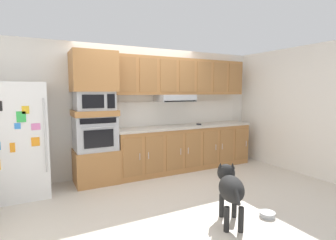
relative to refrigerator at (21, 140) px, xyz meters
The scene contains 16 objects.
ground_plane 2.37m from the refrigerator, 17.96° to the right, with size 9.60×9.60×0.00m, color beige.
back_kitchen_wall 2.17m from the refrigerator, 11.61° to the left, with size 6.20×0.12×2.50m, color silver.
side_panel_right 4.96m from the refrigerator, ahead, with size 0.12×7.10×2.50m, color white.
refrigerator is the anchor object (origin of this frame).
oven_base_cabinet 1.28m from the refrigerator, ahead, with size 0.74×0.62×0.60m, color #A8703D.
built_in_oven 1.15m from the refrigerator, ahead, with size 0.70×0.62×0.60m.
appliance_mid_shelf 1.20m from the refrigerator, ahead, with size 0.74×0.62×0.10m, color #A8703D.
microwave 1.28m from the refrigerator, ahead, with size 0.64×0.54×0.32m.
appliance_upper_cabinet 1.57m from the refrigerator, ahead, with size 0.74×0.62×0.68m, color #A8703D.
lower_cabinet_run 3.04m from the refrigerator, ahead, with size 2.99×0.63×0.88m.
countertop_slab 3.01m from the refrigerator, ahead, with size 3.03×0.64×0.04m, color #BCB2A3.
backsplash_panel 3.04m from the refrigerator, ahead, with size 3.03×0.02×0.50m, color silver.
upper_cabinet_with_hood 3.17m from the refrigerator, ahead, with size 2.99×0.48×0.88m.
screwdriver 3.32m from the refrigerator, ahead, with size 0.17×0.17×0.03m.
dog 3.18m from the refrigerator, 42.60° to the right, with size 0.57×0.87×0.67m.
dog_food_bowl 3.73m from the refrigerator, 38.91° to the right, with size 0.20×0.20×0.06m.
Camera 1 is at (-1.92, -3.87, 1.61)m, focal length 27.88 mm.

